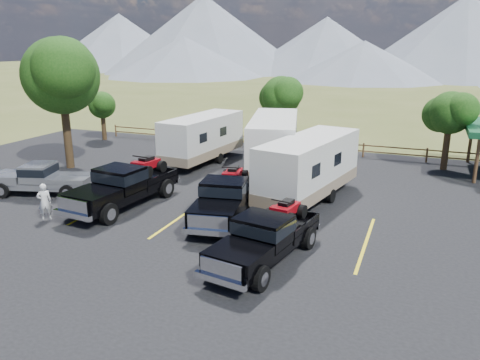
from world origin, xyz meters
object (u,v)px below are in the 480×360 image
at_px(rig_right, 266,236).
at_px(pickup_silver, 42,179).
at_px(trailer_left, 203,138).
at_px(trailer_center, 274,145).
at_px(tree_big_nw, 61,76).
at_px(rig_center, 226,197).
at_px(person_a, 44,202).
at_px(rig_left, 124,185).
at_px(trailer_right, 309,168).

xyz_separation_m(rig_right, pickup_silver, (-12.97, 3.02, -0.10)).
relative_size(trailer_left, trailer_center, 0.89).
distance_m(tree_big_nw, trailer_left, 9.18).
distance_m(rig_center, person_a, 7.83).
xyz_separation_m(trailer_center, pickup_silver, (-9.78, -7.81, -0.94)).
relative_size(rig_left, trailer_center, 0.68).
xyz_separation_m(rig_right, person_a, (-10.18, 0.26, -0.10)).
bearing_deg(rig_left, trailer_center, 63.70).
distance_m(trailer_center, pickup_silver, 12.55).
bearing_deg(trailer_center, rig_center, -102.63).
bearing_deg(person_a, pickup_silver, -87.71).
distance_m(trailer_left, pickup_silver, 10.18).
bearing_deg(pickup_silver, tree_big_nw, -169.18).
height_order(rig_left, pickup_silver, rig_left).
bearing_deg(rig_left, tree_big_nw, 153.02).
relative_size(rig_right, person_a, 3.63).
distance_m(tree_big_nw, rig_center, 14.01).
relative_size(tree_big_nw, trailer_center, 0.81).
distance_m(trailer_center, trailer_right, 4.85).
bearing_deg(rig_center, person_a, -167.23).
xyz_separation_m(tree_big_nw, rig_right, (15.43, -7.84, -4.64)).
relative_size(tree_big_nw, rig_center, 1.25).
distance_m(rig_center, trailer_center, 7.54).
height_order(tree_big_nw, pickup_silver, tree_big_nw).
bearing_deg(trailer_right, rig_left, -141.98).
relative_size(rig_left, rig_center, 1.05).
bearing_deg(rig_left, pickup_silver, -173.52).
height_order(trailer_left, person_a, trailer_left).
height_order(rig_left, person_a, rig_left).
xyz_separation_m(tree_big_nw, trailer_left, (7.12, 4.21, -3.99)).
xyz_separation_m(trailer_left, pickup_silver, (-4.65, -9.02, -0.74)).
relative_size(rig_left, rig_right, 1.11).
distance_m(rig_left, trailer_center, 9.17).
distance_m(rig_right, trailer_center, 11.33).
bearing_deg(rig_left, trailer_left, 97.47).
bearing_deg(person_a, rig_center, 160.24).
bearing_deg(tree_big_nw, trailer_right, -3.05).
bearing_deg(rig_center, rig_left, 172.50).
height_order(trailer_right, pickup_silver, trailer_right).
xyz_separation_m(rig_right, trailer_right, (-0.20, 7.03, 0.71)).
distance_m(trailer_left, person_a, 11.95).
relative_size(rig_center, rig_right, 1.06).
distance_m(tree_big_nw, trailer_center, 13.16).
relative_size(trailer_left, pickup_silver, 1.56).
bearing_deg(trailer_left, tree_big_nw, -143.72).
distance_m(rig_right, trailer_left, 14.65).
relative_size(trailer_left, person_a, 5.29).
height_order(tree_big_nw, rig_right, tree_big_nw).
relative_size(tree_big_nw, rig_left, 1.19).
relative_size(rig_left, trailer_left, 0.76).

